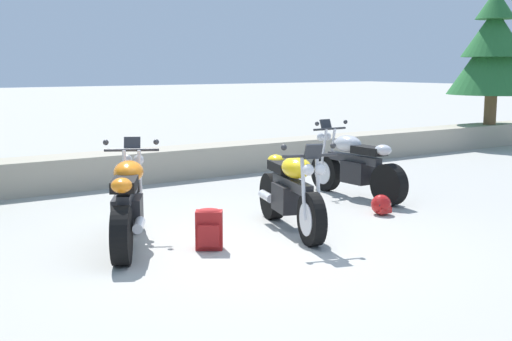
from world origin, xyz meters
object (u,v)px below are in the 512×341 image
(motorcycle_silver_far_right, at_px, (355,167))
(rider_helmet, at_px, (382,205))
(motorcycle_yellow_centre, at_px, (291,193))
(pine_tree_mid_right, at_px, (493,50))
(rider_backpack, at_px, (209,228))
(motorcycle_orange_near_left, at_px, (128,204))

(motorcycle_silver_far_right, bearing_deg, rider_helmet, -115.70)
(motorcycle_yellow_centre, relative_size, pine_tree_mid_right, 0.59)
(pine_tree_mid_right, bearing_deg, motorcycle_yellow_centre, -156.03)
(motorcycle_yellow_centre, bearing_deg, rider_backpack, -173.86)
(rider_backpack, height_order, rider_helmet, rider_backpack)
(motorcycle_yellow_centre, distance_m, motorcycle_silver_far_right, 2.47)
(rider_helmet, distance_m, pine_tree_mid_right, 9.47)
(motorcycle_silver_far_right, xyz_separation_m, rider_helmet, (-0.55, -1.14, -0.35))
(rider_helmet, bearing_deg, motorcycle_yellow_centre, -178.30)
(rider_backpack, distance_m, pine_tree_mid_right, 12.08)
(pine_tree_mid_right, bearing_deg, motorcycle_orange_near_left, -161.88)
(rider_backpack, bearing_deg, motorcycle_silver_far_right, 21.11)
(motorcycle_yellow_centre, relative_size, rider_helmet, 7.18)
(rider_helmet, bearing_deg, motorcycle_orange_near_left, 172.59)
(motorcycle_orange_near_left, bearing_deg, pine_tree_mid_right, 18.12)
(motorcycle_yellow_centre, height_order, rider_helmet, motorcycle_yellow_centre)
(rider_backpack, xyz_separation_m, rider_helmet, (2.88, 0.18, -0.11))
(rider_helmet, xyz_separation_m, pine_tree_mid_right, (8.13, 4.29, 2.29))
(motorcycle_orange_near_left, xyz_separation_m, motorcycle_yellow_centre, (1.94, -0.51, 0.00))
(motorcycle_silver_far_right, distance_m, rider_backpack, 3.68)
(rider_backpack, relative_size, rider_helmet, 1.68)
(motorcycle_yellow_centre, bearing_deg, pine_tree_mid_right, 23.97)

